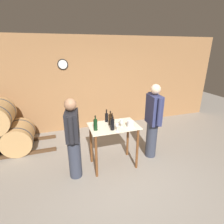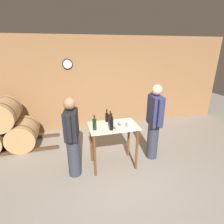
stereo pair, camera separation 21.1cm
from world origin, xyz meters
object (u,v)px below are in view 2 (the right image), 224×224
object	(u,v)px
wine_glass_near_left	(116,126)
wine_glass_near_center	(121,122)
person_host	(154,121)
ice_bucket	(130,124)
person_visitor_with_scarf	(72,137)
wine_bottle_right	(110,119)
wine_bottle_center	(107,117)
wine_bottle_far_right	(112,121)
wine_bottle_left	(111,124)
wine_bottle_far_left	(95,124)

from	to	relation	value
wine_glass_near_left	wine_glass_near_center	world-z (taller)	wine_glass_near_center
wine_glass_near_center	person_host	distance (m)	0.83
wine_glass_near_left	wine_glass_near_center	xyz separation A→B (m)	(0.14, 0.14, 0.00)
wine_glass_near_left	ice_bucket	xyz separation A→B (m)	(0.31, 0.11, -0.05)
wine_glass_near_center	person_visitor_with_scarf	size ratio (longest dim) A/B	0.10
wine_bottle_right	ice_bucket	world-z (taller)	wine_bottle_right
wine_bottle_center	wine_bottle_far_right	world-z (taller)	wine_bottle_far_right
ice_bucket	person_visitor_with_scarf	distance (m)	1.12
wine_bottle_center	person_host	bearing A→B (deg)	-9.32
wine_bottle_left	person_visitor_with_scarf	xyz separation A→B (m)	(-0.72, 0.07, -0.21)
wine_bottle_far_left	person_host	size ratio (longest dim) A/B	0.17
wine_glass_near_left	person_visitor_with_scarf	distance (m)	0.83
wine_glass_near_left	wine_bottle_left	bearing A→B (deg)	131.37
wine_bottle_center	wine_glass_near_left	distance (m)	0.48
wine_bottle_far_right	ice_bucket	bearing A→B (deg)	-20.55
wine_bottle_right	person_visitor_with_scarf	xyz separation A→B (m)	(-0.76, -0.18, -0.21)
wine_bottle_left	person_visitor_with_scarf	world-z (taller)	person_visitor_with_scarf
wine_glass_near_left	wine_bottle_center	bearing A→B (deg)	97.50
wine_bottle_far_left	wine_bottle_center	distance (m)	0.44
wine_bottle_left	person_visitor_with_scarf	distance (m)	0.76
wine_glass_near_center	wine_bottle_right	bearing A→B (deg)	130.93
wine_bottle_center	wine_glass_near_center	distance (m)	0.39
wine_bottle_center	wine_glass_near_center	bearing A→B (deg)	-59.52
wine_bottle_center	wine_bottle_far_right	xyz separation A→B (m)	(0.04, -0.24, 0.01)
wine_bottle_right	person_visitor_with_scarf	size ratio (longest dim) A/B	0.18
wine_bottle_left	wine_bottle_right	distance (m)	0.25
wine_bottle_center	wine_glass_near_left	bearing A→B (deg)	-82.50
wine_bottle_far_left	wine_glass_near_center	distance (m)	0.51
ice_bucket	person_visitor_with_scarf	size ratio (longest dim) A/B	0.09
person_visitor_with_scarf	wine_bottle_center	bearing A→B (deg)	24.13
wine_bottle_left	wine_bottle_far_right	bearing A→B (deg)	74.15
wine_bottle_far_right	wine_bottle_center	bearing A→B (deg)	99.38
wine_bottle_far_left	ice_bucket	bearing A→B (deg)	-4.54
wine_bottle_center	ice_bucket	xyz separation A→B (m)	(0.38, -0.37, -0.04)
wine_bottle_left	person_host	distance (m)	1.04
person_visitor_with_scarf	wine_glass_near_left	bearing A→B (deg)	-10.77
wine_bottle_center	ice_bucket	bearing A→B (deg)	-44.54
ice_bucket	person_host	world-z (taller)	person_host
wine_bottle_far_left	wine_bottle_far_right	xyz separation A→B (m)	(0.35, 0.07, -0.01)
wine_bottle_left	wine_glass_near_left	size ratio (longest dim) A/B	1.89
wine_glass_near_center	wine_bottle_far_right	bearing A→B (deg)	149.18
wine_bottle_center	person_visitor_with_scarf	world-z (taller)	person_visitor_with_scarf
wine_glass_near_center	wine_bottle_center	bearing A→B (deg)	120.48
wine_glass_near_left	wine_glass_near_center	size ratio (longest dim) A/B	0.97
ice_bucket	wine_bottle_far_right	bearing A→B (deg)	159.45
wine_bottle_left	wine_bottle_right	size ratio (longest dim) A/B	1.02
wine_bottle_right	wine_glass_near_left	xyz separation A→B (m)	(0.03, -0.33, 0.00)
wine_bottle_left	person_host	size ratio (longest dim) A/B	0.17
wine_bottle_far_left	wine_glass_near_left	bearing A→B (deg)	-23.43
wine_bottle_right	ice_bucket	size ratio (longest dim) A/B	2.02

